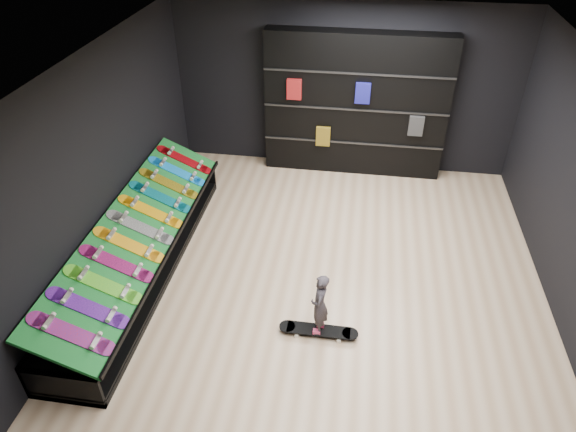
# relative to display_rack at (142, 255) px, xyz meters

# --- Properties ---
(floor) EXTENTS (6.00, 7.00, 0.01)m
(floor) POSITION_rel_display_rack_xyz_m (2.55, 0.00, -0.25)
(floor) COLOR beige
(floor) RESTS_ON ground
(ceiling) EXTENTS (6.00, 7.00, 0.01)m
(ceiling) POSITION_rel_display_rack_xyz_m (2.55, 0.00, 2.75)
(ceiling) COLOR white
(ceiling) RESTS_ON ground
(wall_back) EXTENTS (6.00, 0.02, 3.00)m
(wall_back) POSITION_rel_display_rack_xyz_m (2.55, 3.50, 1.25)
(wall_back) COLOR black
(wall_back) RESTS_ON ground
(wall_left) EXTENTS (0.02, 7.00, 3.00)m
(wall_left) POSITION_rel_display_rack_xyz_m (-0.45, 0.00, 1.25)
(wall_left) COLOR black
(wall_left) RESTS_ON ground
(display_rack) EXTENTS (0.90, 4.50, 0.50)m
(display_rack) POSITION_rel_display_rack_xyz_m (0.00, 0.00, 0.00)
(display_rack) COLOR black
(display_rack) RESTS_ON ground
(turf_ramp) EXTENTS (0.92, 4.50, 0.46)m
(turf_ramp) POSITION_rel_display_rack_xyz_m (0.05, 0.00, 0.46)
(turf_ramp) COLOR #0F5F1F
(turf_ramp) RESTS_ON display_rack
(back_shelving) EXTENTS (3.17, 0.37, 2.54)m
(back_shelving) POSITION_rel_display_rack_xyz_m (2.77, 3.32, 1.02)
(back_shelving) COLOR black
(back_shelving) RESTS_ON ground
(floor_skateboard) EXTENTS (0.98, 0.22, 0.09)m
(floor_skateboard) POSITION_rel_display_rack_xyz_m (2.59, -0.86, -0.20)
(floor_skateboard) COLOR black
(floor_skateboard) RESTS_ON ground
(child) EXTENTS (0.14, 0.20, 0.51)m
(child) POSITION_rel_display_rack_xyz_m (2.59, -0.86, 0.10)
(child) COLOR black
(child) RESTS_ON floor_skateboard
(display_board_0) EXTENTS (0.93, 0.22, 0.50)m
(display_board_0) POSITION_rel_display_rack_xyz_m (0.06, -1.90, 0.49)
(display_board_0) COLOR #2626BF
(display_board_0) RESTS_ON turf_ramp
(display_board_1) EXTENTS (0.93, 0.22, 0.50)m
(display_board_1) POSITION_rel_display_rack_xyz_m (0.06, -1.52, 0.49)
(display_board_1) COLOR purple
(display_board_1) RESTS_ON turf_ramp
(display_board_2) EXTENTS (0.93, 0.22, 0.50)m
(display_board_2) POSITION_rel_display_rack_xyz_m (0.06, -1.14, 0.49)
(display_board_2) COLOR green
(display_board_2) RESTS_ON turf_ramp
(display_board_3) EXTENTS (0.93, 0.22, 0.50)m
(display_board_3) POSITION_rel_display_rack_xyz_m (0.06, -0.76, 0.49)
(display_board_3) COLOR #E5198C
(display_board_3) RESTS_ON turf_ramp
(display_board_4) EXTENTS (0.93, 0.22, 0.50)m
(display_board_4) POSITION_rel_display_rack_xyz_m (0.06, -0.38, 0.49)
(display_board_4) COLOR orange
(display_board_4) RESTS_ON turf_ramp
(display_board_5) EXTENTS (0.93, 0.22, 0.50)m
(display_board_5) POSITION_rel_display_rack_xyz_m (0.06, 0.00, 0.49)
(display_board_5) COLOR black
(display_board_5) RESTS_ON turf_ramp
(display_board_6) EXTENTS (0.93, 0.22, 0.50)m
(display_board_6) POSITION_rel_display_rack_xyz_m (0.06, 0.38, 0.49)
(display_board_6) COLOR yellow
(display_board_6) RESTS_ON turf_ramp
(display_board_7) EXTENTS (0.93, 0.22, 0.50)m
(display_board_7) POSITION_rel_display_rack_xyz_m (0.06, 0.76, 0.49)
(display_board_7) COLOR #0C8C99
(display_board_7) RESTS_ON turf_ramp
(display_board_8) EXTENTS (0.93, 0.22, 0.50)m
(display_board_8) POSITION_rel_display_rack_xyz_m (0.06, 1.14, 0.49)
(display_board_8) COLOR yellow
(display_board_8) RESTS_ON turf_ramp
(display_board_9) EXTENTS (0.93, 0.22, 0.50)m
(display_board_9) POSITION_rel_display_rack_xyz_m (0.06, 1.52, 0.49)
(display_board_9) COLOR blue
(display_board_9) RESTS_ON turf_ramp
(display_board_10) EXTENTS (0.93, 0.22, 0.50)m
(display_board_10) POSITION_rel_display_rack_xyz_m (0.06, 1.90, 0.49)
(display_board_10) COLOR red
(display_board_10) RESTS_ON turf_ramp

